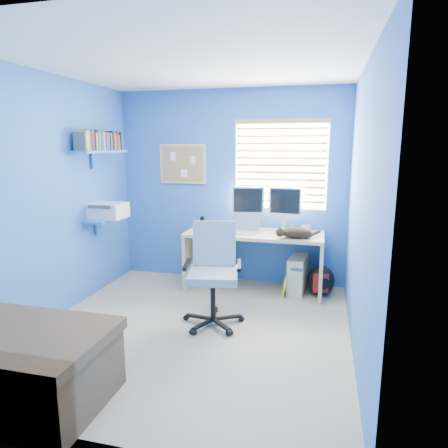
% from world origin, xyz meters
% --- Properties ---
extents(floor, '(3.00, 3.20, 0.00)m').
position_xyz_m(floor, '(0.00, 0.00, 0.00)').
color(floor, tan).
rests_on(floor, ground).
extents(ceiling, '(3.00, 3.20, 0.00)m').
position_xyz_m(ceiling, '(0.00, 0.00, 2.50)').
color(ceiling, white).
rests_on(ceiling, wall_back).
extents(wall_back, '(3.00, 0.01, 2.50)m').
position_xyz_m(wall_back, '(0.00, 1.60, 1.25)').
color(wall_back, '#3773B9').
rests_on(wall_back, ground).
extents(wall_front, '(3.00, 0.01, 2.50)m').
position_xyz_m(wall_front, '(0.00, -1.60, 1.25)').
color(wall_front, '#3773B9').
rests_on(wall_front, ground).
extents(wall_left, '(0.01, 3.20, 2.50)m').
position_xyz_m(wall_left, '(-1.50, 0.00, 1.25)').
color(wall_left, '#3773B9').
rests_on(wall_left, ground).
extents(wall_right, '(0.01, 3.20, 2.50)m').
position_xyz_m(wall_right, '(1.50, 0.00, 1.25)').
color(wall_right, '#3773B9').
rests_on(wall_right, ground).
extents(desk, '(1.68, 0.65, 0.74)m').
position_xyz_m(desk, '(0.38, 1.26, 0.37)').
color(desk, '#CBB783').
rests_on(desk, floor).
extents(laptop, '(0.38, 0.32, 0.22)m').
position_xyz_m(laptop, '(0.26, 1.19, 0.85)').
color(laptop, silver).
rests_on(laptop, desk).
extents(monitor_left, '(0.41, 0.18, 0.54)m').
position_xyz_m(monitor_left, '(0.27, 1.47, 1.01)').
color(monitor_left, silver).
rests_on(monitor_left, desk).
extents(monitor_right, '(0.41, 0.15, 0.54)m').
position_xyz_m(monitor_right, '(0.73, 1.49, 1.01)').
color(monitor_right, silver).
rests_on(monitor_right, desk).
extents(phone, '(0.12, 0.14, 0.17)m').
position_xyz_m(phone, '(-0.28, 1.26, 0.82)').
color(phone, black).
rests_on(phone, desk).
extents(mug, '(0.10, 0.09, 0.10)m').
position_xyz_m(mug, '(0.79, 1.35, 0.79)').
color(mug, teal).
rests_on(mug, desk).
extents(cd_spindle, '(0.13, 0.13, 0.07)m').
position_xyz_m(cd_spindle, '(0.99, 1.49, 0.78)').
color(cd_spindle, silver).
rests_on(cd_spindle, desk).
extents(cat, '(0.41, 0.32, 0.13)m').
position_xyz_m(cat, '(0.90, 1.06, 0.80)').
color(cat, black).
rests_on(cat, desk).
extents(tower_pc, '(0.24, 0.46, 0.45)m').
position_xyz_m(tower_pc, '(0.93, 1.31, 0.23)').
color(tower_pc, beige).
rests_on(tower_pc, floor).
extents(drawer_boxes, '(0.35, 0.28, 0.54)m').
position_xyz_m(drawer_boxes, '(-0.13, 1.33, 0.27)').
color(drawer_boxes, tan).
rests_on(drawer_boxes, floor).
extents(yellow_book, '(0.03, 0.17, 0.24)m').
position_xyz_m(yellow_book, '(0.79, 1.11, 0.12)').
color(yellow_book, yellow).
rests_on(yellow_book, floor).
extents(backpack, '(0.37, 0.32, 0.38)m').
position_xyz_m(backpack, '(1.21, 1.25, 0.19)').
color(backpack, black).
rests_on(backpack, floor).
extents(bed_corner, '(1.10, 0.78, 0.53)m').
position_xyz_m(bed_corner, '(-0.78, -1.36, 0.26)').
color(bed_corner, '#4A3320').
rests_on(bed_corner, floor).
extents(office_chair, '(0.70, 0.70, 1.03)m').
position_xyz_m(office_chair, '(0.15, 0.22, 0.38)').
color(office_chair, black).
rests_on(office_chair, floor).
extents(window_blinds, '(1.15, 0.05, 1.10)m').
position_xyz_m(window_blinds, '(0.65, 1.57, 1.55)').
color(window_blinds, white).
rests_on(window_blinds, ground).
extents(corkboard, '(0.64, 0.02, 0.52)m').
position_xyz_m(corkboard, '(-0.65, 1.58, 1.55)').
color(corkboard, '#CBB783').
rests_on(corkboard, ground).
extents(wall_shelves, '(0.42, 0.90, 1.05)m').
position_xyz_m(wall_shelves, '(-1.35, 0.75, 1.43)').
color(wall_shelves, blue).
rests_on(wall_shelves, ground).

